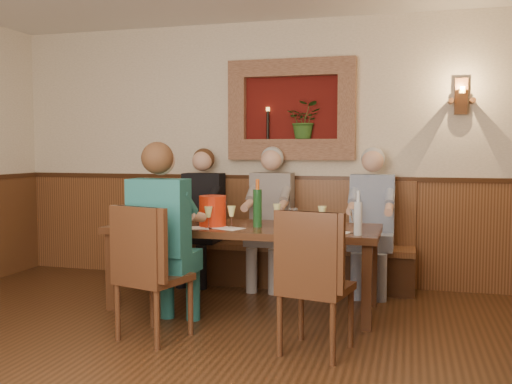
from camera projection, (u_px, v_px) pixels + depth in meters
room_shell at (152, 69)px, 3.24m from camera, size 6.04×6.04×2.82m
wainscoting at (155, 294)px, 3.34m from camera, size 6.02×6.02×1.15m
wall_niche at (295, 114)px, 6.02m from camera, size 1.36×0.30×1.06m
wall_sconce at (461, 97)px, 5.56m from camera, size 0.25×0.20×0.35m
dining_table at (244, 234)px, 5.12m from camera, size 2.40×0.90×0.75m
bench at (269, 253)px, 6.05m from camera, size 3.00×0.45×1.11m
chair_near_left at (153, 300)px, 4.30m from camera, size 0.56×0.56×1.02m
chair_near_right at (315, 311)px, 4.00m from camera, size 0.53×0.53×1.02m
person_bench_left at (201, 227)px, 6.12m from camera, size 0.43×0.52×1.44m
person_bench_mid at (270, 229)px, 5.92m from camera, size 0.44×0.53×1.46m
person_bench_right at (371, 233)px, 5.65m from camera, size 0.43×0.53×1.45m
person_chair_front at (164, 253)px, 4.48m from camera, size 0.45×0.55×1.49m
spittoon_bucket at (213, 211)px, 5.06m from camera, size 0.30×0.30×0.27m
wine_bottle_green_a at (257, 207)px, 5.00m from camera, size 0.10×0.10×0.42m
wine_bottle_green_b at (186, 207)px, 5.30m from camera, size 0.08×0.08×0.37m
water_bottle at (358, 217)px, 4.52m from camera, size 0.07×0.07×0.36m
tasting_sheet_a at (137, 223)px, 5.24m from camera, size 0.36×0.28×0.00m
tasting_sheet_b at (228, 228)px, 4.92m from camera, size 0.30×0.26×0.00m
tasting_sheet_c at (332, 232)px, 4.69m from camera, size 0.32×0.27×0.00m
tasting_sheet_d at (192, 228)px, 4.94m from camera, size 0.33×0.29×0.00m
wine_glass_0 at (223, 212)px, 5.32m from camera, size 0.08×0.08×0.19m
wine_glass_1 at (277, 214)px, 5.16m from camera, size 0.08×0.08×0.19m
wine_glass_2 at (231, 217)px, 4.98m from camera, size 0.08×0.08×0.19m
wine_glass_3 at (177, 215)px, 5.11m from camera, size 0.08×0.08×0.19m
wine_glass_4 at (142, 214)px, 5.18m from camera, size 0.08×0.08×0.19m
wine_glass_5 at (293, 219)px, 4.79m from camera, size 0.08×0.08×0.19m
wine_glass_6 at (322, 217)px, 4.95m from camera, size 0.08×0.08×0.19m
wine_glass_7 at (354, 221)px, 4.65m from camera, size 0.08×0.08×0.19m
wine_glass_8 at (208, 217)px, 4.91m from camera, size 0.08×0.08×0.19m
wine_glass_9 at (167, 211)px, 5.40m from camera, size 0.08×0.08×0.19m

